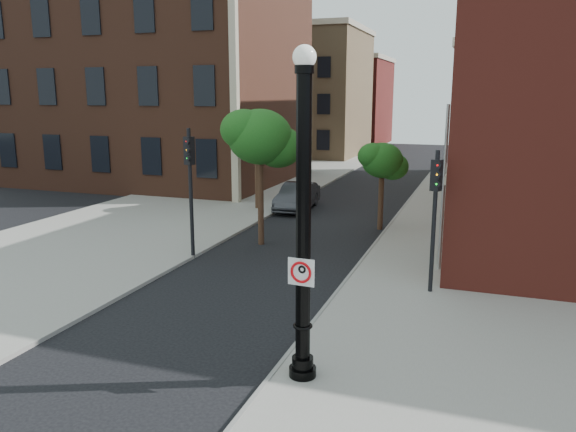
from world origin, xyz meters
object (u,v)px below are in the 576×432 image
at_px(parked_car, 297,196).
at_px(traffic_signal_right, 435,199).
at_px(no_parking_sign, 301,272).
at_px(lamppost, 303,236).
at_px(traffic_signal_left, 190,172).

xyz_separation_m(parked_car, traffic_signal_right, (8.04, -11.03, 2.29)).
xyz_separation_m(no_parking_sign, traffic_signal_right, (2.04, 6.53, 0.49)).
bearing_deg(no_parking_sign, lamppost, 98.64).
distance_m(parked_car, traffic_signal_right, 13.84).
distance_m(no_parking_sign, traffic_signal_left, 10.19).
relative_size(no_parking_sign, parked_car, 0.13).
bearing_deg(traffic_signal_right, traffic_signal_left, -164.10).
height_order(parked_car, traffic_signal_left, traffic_signal_left).
bearing_deg(no_parking_sign, traffic_signal_left, 135.82).
height_order(traffic_signal_left, traffic_signal_right, traffic_signal_left).
bearing_deg(lamppost, parked_car, 109.01).
distance_m(no_parking_sign, traffic_signal_right, 6.85).
height_order(lamppost, traffic_signal_right, lamppost).
xyz_separation_m(no_parking_sign, parked_car, (-6.00, 17.56, -1.80)).
xyz_separation_m(lamppost, traffic_signal_left, (-6.76, 7.41, 0.06)).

